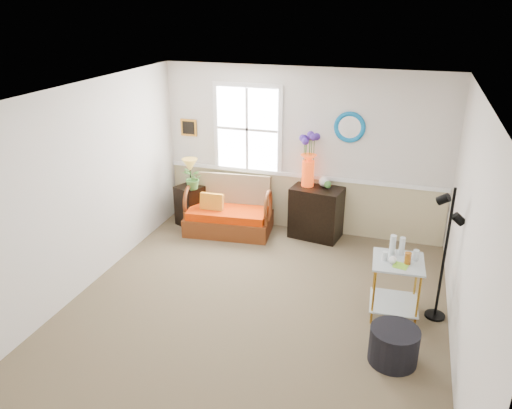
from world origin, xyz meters
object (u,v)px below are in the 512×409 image
(side_table, at_px, (395,288))
(cabinet, at_px, (316,212))
(floor_lamp, at_px, (444,256))
(loveseat, at_px, (228,207))
(ottoman, at_px, (394,345))
(lamp_stand, at_px, (190,205))

(side_table, bearing_deg, cabinet, 125.54)
(cabinet, bearing_deg, floor_lamp, -34.87)
(loveseat, xyz_separation_m, ottoman, (2.73, -2.43, -0.24))
(cabinet, height_order, ottoman, cabinet)
(cabinet, distance_m, floor_lamp, 2.52)
(floor_lamp, bearing_deg, side_table, -147.50)
(lamp_stand, bearing_deg, floor_lamp, -21.77)
(cabinet, bearing_deg, loveseat, -160.38)
(lamp_stand, height_order, floor_lamp, floor_lamp)
(loveseat, distance_m, ottoman, 3.66)
(ottoman, bearing_deg, side_table, 93.35)
(lamp_stand, xyz_separation_m, side_table, (3.40, -1.66, 0.03))
(lamp_stand, xyz_separation_m, cabinet, (2.09, 0.17, 0.07))
(ottoman, bearing_deg, loveseat, 138.37)
(cabinet, distance_m, ottoman, 3.02)
(lamp_stand, relative_size, cabinet, 0.82)
(lamp_stand, distance_m, cabinet, 2.09)
(lamp_stand, height_order, side_table, side_table)
(floor_lamp, bearing_deg, ottoman, -94.83)
(lamp_stand, relative_size, ottoman, 1.32)
(side_table, xyz_separation_m, floor_lamp, (0.49, 0.11, 0.46))
(floor_lamp, distance_m, ottoman, 1.23)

